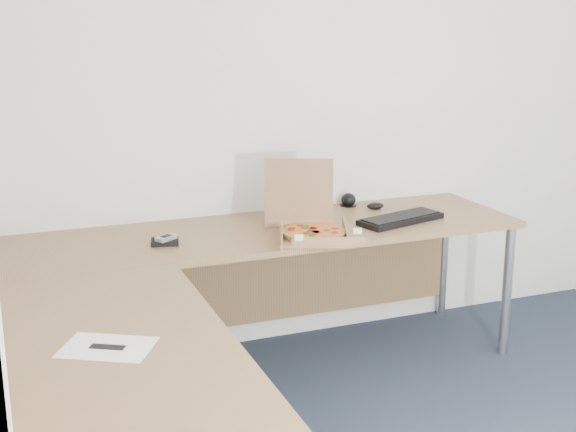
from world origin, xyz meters
name	(u,v)px	position (x,y,z in m)	size (l,w,h in m)	color
room_shell	(557,169)	(0.00, 0.00, 1.25)	(3.50, 3.50, 2.50)	silver
desk	(232,269)	(-0.82, 0.97, 0.70)	(2.50, 2.20, 0.73)	olive
pizza_box	(312,228)	(-0.36, 1.20, 0.77)	(0.33, 0.39, 0.34)	#A27950
drinking_glass	(320,208)	(-0.19, 1.49, 0.79)	(0.06, 0.06, 0.11)	white
keyboard	(401,219)	(0.16, 1.28, 0.74)	(0.46, 0.16, 0.03)	black
mouse	(375,206)	(0.16, 1.56, 0.75)	(0.10, 0.06, 0.03)	black
wallet	(165,242)	(-1.03, 1.34, 0.74)	(0.12, 0.10, 0.02)	black
phone	(166,238)	(-1.02, 1.33, 0.76)	(0.10, 0.05, 0.02)	#B2B5BA
paper_sheet	(107,347)	(-1.45, 0.30, 0.73)	(0.28, 0.20, 0.00)	white
dome_speaker	(348,199)	(0.06, 1.68, 0.77)	(0.09, 0.09, 0.08)	black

